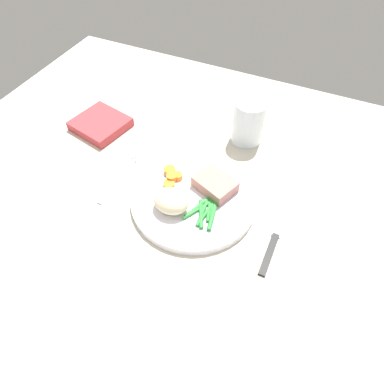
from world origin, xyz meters
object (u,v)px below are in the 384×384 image
knife (277,232)px  napkin (101,124)px  dinner_plate (192,198)px  fork (122,176)px  water_glass (248,124)px  meat_portion (216,183)px

knife → napkin: bearing=168.8°
dinner_plate → knife: dinner_plate is taller
dinner_plate → fork: dinner_plate is taller
water_glass → napkin: size_ratio=0.88×
water_glass → napkin: bearing=-162.1°
dinner_plate → water_glass: bearing=80.4°
napkin → dinner_plate: bearing=-21.1°
meat_portion → water_glass: bearing=88.8°
meat_portion → dinner_plate: bearing=-130.6°
fork → water_glass: (19.98, 22.17, 4.12)cm
fork → water_glass: size_ratio=1.63×
knife → water_glass: 26.42cm
meat_portion → napkin: size_ratio=0.67×
knife → napkin: napkin is taller
dinner_plate → knife: 17.46cm
water_glass → napkin: 34.76cm
meat_portion → napkin: (-32.56, 7.38, -1.75)cm
knife → water_glass: water_glass is taller
fork → knife: 33.71cm
meat_portion → fork: (-19.60, -4.16, -2.63)cm
dinner_plate → meat_portion: size_ratio=3.22×
dinner_plate → knife: bearing=-0.9°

